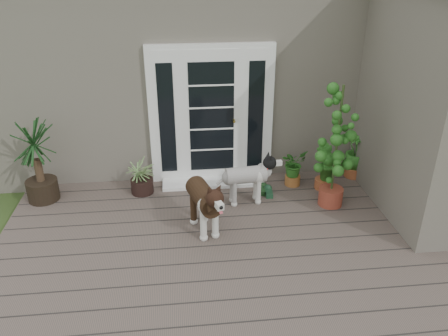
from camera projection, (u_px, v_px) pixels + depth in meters
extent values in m
cube|color=#6B5B4C|center=(245.00, 264.00, 5.39)|extent=(6.20, 4.60, 0.12)
cube|color=#665E54|center=(213.00, 62.00, 8.54)|extent=(7.40, 4.00, 3.10)
cube|color=#665E54|center=(448.00, 109.00, 6.01)|extent=(1.60, 2.40, 3.10)
cube|color=white|center=(211.00, 115.00, 6.84)|extent=(1.90, 0.14, 2.15)
cube|color=white|center=(213.00, 182.00, 7.12)|extent=(1.60, 0.40, 0.05)
imported|color=#225A19|center=(293.00, 170.00, 6.99)|extent=(0.54, 0.54, 0.50)
imported|color=#2A5D1A|center=(324.00, 173.00, 6.88)|extent=(0.48, 0.48, 0.51)
imported|color=#19591D|center=(355.00, 159.00, 7.22)|extent=(0.42, 0.42, 0.64)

